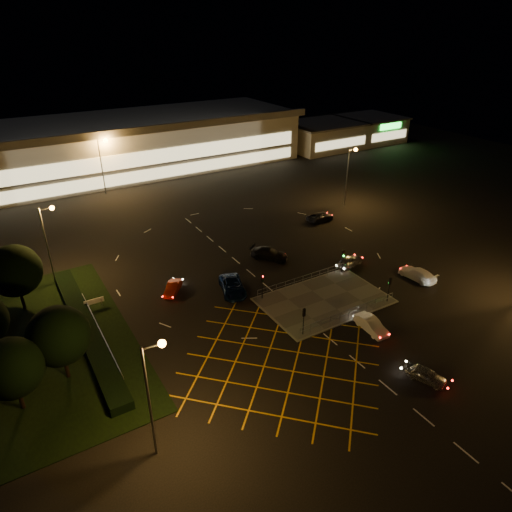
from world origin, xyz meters
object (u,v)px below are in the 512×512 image
car_queue_white (371,325)px  car_far_dkgrey (269,254)px  signal_ne (343,257)px  car_left_blue (232,286)px  signal_nw (262,282)px  car_near_silver (426,375)px  car_right_silver (350,261)px  signal_se (390,285)px  car_east_grey (320,217)px  car_circ_red (173,288)px  car_approach_white (417,274)px  signal_sw (304,316)px

car_queue_white → car_far_dkgrey: bearing=95.6°
signal_ne → car_left_blue: signal_ne is taller
signal_nw → car_near_silver: bearing=-73.7°
car_far_dkgrey → car_right_silver: (7.95, -7.24, -0.02)m
car_queue_white → car_right_silver: (7.53, 11.91, 0.04)m
signal_se → car_left_blue: 18.13m
car_left_blue → car_far_dkgrey: car_left_blue is taller
car_east_grey → car_right_silver: bearing=152.2°
car_left_blue → car_circ_red: 7.09m
car_near_silver → car_circ_red: bearing=97.9°
car_east_grey → car_approach_white: 21.06m
signal_nw → car_near_silver: size_ratio=0.86×
signal_se → car_right_silver: (2.11, 8.90, -1.63)m
signal_ne → car_east_grey: (8.29, 15.01, -1.71)m
signal_se → car_right_silver: size_ratio=0.73×
signal_nw → car_near_silver: (5.57, -19.05, -1.74)m
signal_ne → car_left_blue: 14.63m
car_left_blue → car_right_silver: bearing=9.1°
car_approach_white → car_circ_red: bearing=-29.2°
car_near_silver → car_approach_white: 18.81m
car_circ_red → car_east_grey: bearing=54.3°
signal_nw → car_east_grey: 25.29m
car_left_blue → car_approach_white: 23.23m
signal_sw → car_east_grey: signal_sw is taller
car_left_blue → car_east_grey: car_left_blue is taller
signal_nw → car_left_blue: size_ratio=0.56×
signal_ne → car_queue_white: size_ratio=0.74×
car_near_silver → car_left_blue: 23.55m
signal_se → car_east_grey: signal_se is taller
car_far_dkgrey → signal_nw: bearing=-165.7°
signal_nw → car_near_silver: 19.93m
signal_nw → car_circ_red: (-8.34, 6.72, -1.75)m
signal_nw → car_far_dkgrey: (6.16, 8.15, -1.62)m
car_right_silver → car_east_grey: car_right_silver is taller
car_far_dkgrey → car_approach_white: (12.98, -14.17, -0.03)m
signal_nw → car_right_silver: (14.11, 0.91, -1.63)m
signal_nw → car_right_silver: 14.23m
signal_sw → car_right_silver: bearing=-147.8°
signal_ne → signal_sw: bearing=-146.4°
signal_sw → signal_se: (12.00, 0.00, 0.00)m
signal_sw → car_circ_red: 16.99m
car_far_dkgrey → car_approach_white: size_ratio=1.04×
car_far_dkgrey → car_east_grey: (14.13, 6.86, -0.09)m
car_east_grey → car_approach_white: size_ratio=0.96×
signal_sw → car_east_grey: (20.29, 23.00, -1.71)m
car_queue_white → car_far_dkgrey: car_far_dkgrey is taller
car_queue_white → car_far_dkgrey: (-0.43, 19.15, 0.05)m
car_queue_white → signal_ne: bearing=68.1°
signal_nw → signal_ne: 12.00m
car_near_silver → car_approach_white: (13.57, 13.03, 0.10)m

